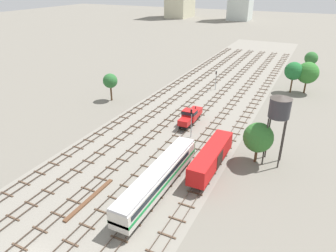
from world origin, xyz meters
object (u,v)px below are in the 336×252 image
Objects in this scene: diesel_railcar_centre_right_nearest at (158,177)px; freight_boxcar_right_near at (211,157)px; water_tower at (280,108)px; signal_post_nearest at (216,78)px; shunter_loco_centre_mid at (190,116)px; signal_post_near at (191,120)px.

freight_boxcar_right_near is at bearing 61.53° from diesel_railcar_centre_right_nearest.
signal_post_nearest is at bearing 122.57° from water_tower.
shunter_loco_centre_mid is 1.44× the size of signal_post_near.
signal_post_nearest reaches higher than freight_boxcar_right_near.
freight_boxcar_right_near is at bearing -56.57° from shunter_loco_centre_mid.
freight_boxcar_right_near is 40.18m from signal_post_nearest.
shunter_loco_centre_mid is 1.62× the size of signal_post_nearest.
freight_boxcar_right_near reaches higher than shunter_loco_centre_mid.
shunter_loco_centre_mid is 0.72× the size of water_tower.
freight_boxcar_right_near is 17.33m from shunter_loco_centre_mid.
water_tower is 2.01× the size of signal_post_near.
water_tower is (8.30, 6.69, 7.30)m from freight_boxcar_right_near.
diesel_railcar_centre_right_nearest is 18.12m from signal_post_near.
signal_post_near is (2.38, -5.34, 1.69)m from shunter_loco_centre_mid.
shunter_loco_centre_mid is 6.08m from signal_post_near.
shunter_loco_centre_mid is 20.94m from water_tower.
freight_boxcar_right_near is 11.66m from signal_post_near.
signal_post_near is (-2.38, 17.92, 1.10)m from diesel_railcar_centre_right_nearest.
freight_boxcar_right_near is 1.19× the size of water_tower.
diesel_railcar_centre_right_nearest reaches higher than freight_boxcar_right_near.
diesel_railcar_centre_right_nearest is 23.75m from shunter_loco_centre_mid.
signal_post_nearest reaches higher than diesel_railcar_centre_right_nearest.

